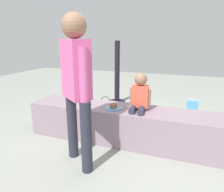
% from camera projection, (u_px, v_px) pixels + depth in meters
% --- Properties ---
extents(ground_plane, '(12.00, 12.00, 0.00)m').
position_uv_depth(ground_plane, '(124.00, 140.00, 2.88)').
color(ground_plane, '#949890').
extents(concrete_ledge, '(2.68, 0.53, 0.48)m').
position_uv_depth(concrete_ledge, '(124.00, 125.00, 2.82)').
color(concrete_ledge, gray).
rests_on(concrete_ledge, ground_plane).
extents(child_seated, '(0.28, 0.32, 0.48)m').
position_uv_depth(child_seated, '(140.00, 94.00, 2.63)').
color(child_seated, '#2A2E41').
rests_on(child_seated, concrete_ledge).
extents(adult_standing, '(0.41, 0.36, 1.62)m').
position_uv_depth(adult_standing, '(76.00, 79.00, 2.11)').
color(adult_standing, '#262734').
rests_on(adult_standing, ground_plane).
extents(cake_plate, '(0.22, 0.22, 0.07)m').
position_uv_depth(cake_plate, '(114.00, 107.00, 2.73)').
color(cake_plate, '#4CA5D8').
rests_on(cake_plate, concrete_ledge).
extents(gift_bag, '(0.19, 0.10, 0.36)m').
position_uv_depth(gift_bag, '(192.00, 109.00, 3.66)').
color(gift_bag, '#4C99E0').
rests_on(gift_bag, ground_plane).
extents(railing_post, '(0.36, 0.36, 1.34)m').
position_uv_depth(railing_post, '(117.00, 80.00, 4.46)').
color(railing_post, black).
rests_on(railing_post, ground_plane).
extents(water_bottle_near_gift, '(0.07, 0.07, 0.24)m').
position_uv_depth(water_bottle_near_gift, '(89.00, 102.00, 4.25)').
color(water_bottle_near_gift, silver).
rests_on(water_bottle_near_gift, ground_plane).
extents(water_bottle_far_side, '(0.06, 0.06, 0.18)m').
position_uv_depth(water_bottle_far_side, '(166.00, 111.00, 3.79)').
color(water_bottle_far_side, silver).
rests_on(water_bottle_far_side, ground_plane).
extents(party_cup_red, '(0.09, 0.09, 0.09)m').
position_uv_depth(party_cup_red, '(141.00, 112.00, 3.88)').
color(party_cup_red, red).
rests_on(party_cup_red, ground_plane).
extents(cake_box_white, '(0.28, 0.32, 0.12)m').
position_uv_depth(cake_box_white, '(119.00, 113.00, 3.79)').
color(cake_box_white, white).
rests_on(cake_box_white, ground_plane).
extents(handbag_black_leather, '(0.27, 0.15, 0.30)m').
position_uv_depth(handbag_black_leather, '(106.00, 106.00, 4.05)').
color(handbag_black_leather, black).
rests_on(handbag_black_leather, ground_plane).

